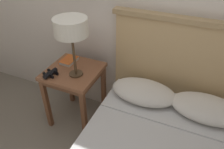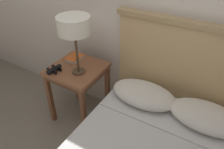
{
  "view_description": "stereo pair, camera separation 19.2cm",
  "coord_description": "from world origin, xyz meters",
  "px_view_note": "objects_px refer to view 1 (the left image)",
  "views": [
    {
      "loc": [
        0.57,
        -0.84,
        1.86
      ],
      "look_at": [
        -0.06,
        0.61,
        0.76
      ],
      "focal_mm": 35.0,
      "sensor_mm": 36.0,
      "label": 1
    },
    {
      "loc": [
        0.74,
        -0.75,
        1.86
      ],
      "look_at": [
        -0.06,
        0.61,
        0.76
      ],
      "focal_mm": 35.0,
      "sensor_mm": 36.0,
      "label": 2
    }
  ],
  "objects_px": {
    "book_on_nightstand": "(69,60)",
    "nightstand": "(74,78)",
    "table_lamp": "(71,28)",
    "binoculars_pair": "(50,73)"
  },
  "relations": [
    {
      "from": "table_lamp",
      "to": "book_on_nightstand",
      "type": "bearing_deg",
      "value": 138.47
    },
    {
      "from": "binoculars_pair",
      "to": "nightstand",
      "type": "bearing_deg",
      "value": 48.5
    },
    {
      "from": "nightstand",
      "to": "book_on_nightstand",
      "type": "bearing_deg",
      "value": 136.76
    },
    {
      "from": "table_lamp",
      "to": "binoculars_pair",
      "type": "relative_size",
      "value": 3.44
    },
    {
      "from": "table_lamp",
      "to": "book_on_nightstand",
      "type": "xyz_separation_m",
      "value": [
        -0.19,
        0.17,
        -0.46
      ]
    },
    {
      "from": "book_on_nightstand",
      "to": "nightstand",
      "type": "bearing_deg",
      "value": -43.24
    },
    {
      "from": "book_on_nightstand",
      "to": "binoculars_pair",
      "type": "bearing_deg",
      "value": -94.77
    },
    {
      "from": "nightstand",
      "to": "binoculars_pair",
      "type": "distance_m",
      "value": 0.25
    },
    {
      "from": "nightstand",
      "to": "binoculars_pair",
      "type": "xyz_separation_m",
      "value": [
        -0.15,
        -0.17,
        0.12
      ]
    },
    {
      "from": "nightstand",
      "to": "binoculars_pair",
      "type": "relative_size",
      "value": 4.05
    }
  ]
}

